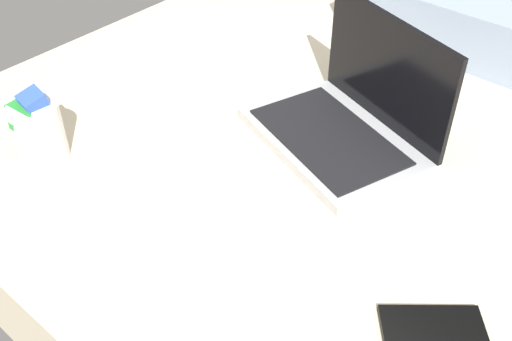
{
  "coord_description": "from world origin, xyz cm",
  "views": [
    {
      "loc": [
        29.85,
        -88.6,
        87.5
      ],
      "look_at": [
        -19.98,
        -31.14,
        24.0
      ],
      "focal_mm": 42.62,
      "sensor_mm": 36.0,
      "label": 1
    }
  ],
  "objects_px": {
    "snack_cup": "(37,130)",
    "pillow": "(477,9)",
    "laptop": "(349,119)",
    "cell_phone": "(433,327)"
  },
  "relations": [
    {
      "from": "laptop",
      "to": "pillow",
      "type": "height_order",
      "value": "laptop"
    },
    {
      "from": "snack_cup",
      "to": "pillow",
      "type": "distance_m",
      "value": 1.03
    },
    {
      "from": "snack_cup",
      "to": "cell_phone",
      "type": "bearing_deg",
      "value": 10.0
    },
    {
      "from": "snack_cup",
      "to": "cell_phone",
      "type": "height_order",
      "value": "snack_cup"
    },
    {
      "from": "snack_cup",
      "to": "laptop",
      "type": "bearing_deg",
      "value": 46.58
    },
    {
      "from": "cell_phone",
      "to": "pillow",
      "type": "relative_size",
      "value": 0.27
    },
    {
      "from": "cell_phone",
      "to": "pillow",
      "type": "bearing_deg",
      "value": -17.94
    },
    {
      "from": "laptop",
      "to": "cell_phone",
      "type": "bearing_deg",
      "value": -21.75
    },
    {
      "from": "snack_cup",
      "to": "pillow",
      "type": "relative_size",
      "value": 0.27
    },
    {
      "from": "snack_cup",
      "to": "cell_phone",
      "type": "relative_size",
      "value": 1.01
    }
  ]
}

